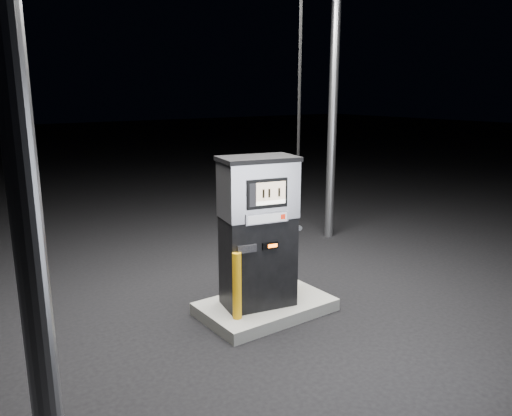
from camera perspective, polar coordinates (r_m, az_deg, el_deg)
ground at (r=6.40m, az=1.09°, el=-11.82°), size 80.00×80.00×0.00m
pump_island at (r=6.37m, az=1.09°, el=-11.20°), size 1.60×1.00×0.15m
fuel_dispenser at (r=5.95m, az=0.27°, el=-2.60°), size 1.05×0.71×3.78m
bollard_left at (r=5.75m, az=-2.19°, el=-8.89°), size 0.14×0.14×0.79m
bollard_right at (r=6.59m, az=4.17°, el=-4.96°), size 0.16×0.16×1.01m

